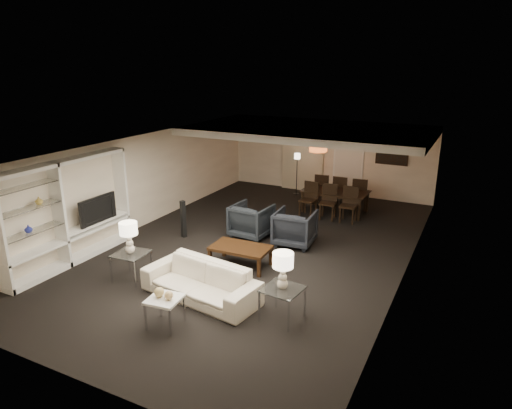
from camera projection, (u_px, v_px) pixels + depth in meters
The scene contains 35 objects.
floor at pixel (256, 247), 11.18m from camera, with size 11.00×11.00×0.00m, color black.
ceiling at pixel (256, 146), 10.42m from camera, with size 7.00×11.00×0.02m, color silver.
wall_back at pixel (329, 157), 15.49m from camera, with size 7.00×0.02×2.50m, color beige.
wall_front at pixel (72, 304), 6.11m from camera, with size 7.00×0.02×2.50m, color beige.
wall_left at pixel (140, 182), 12.30m from camera, with size 0.02×11.00×2.50m, color beige.
wall_right at pixel (409, 221), 9.30m from camera, with size 0.02×11.00×2.50m, color beige.
ceiling_soffit at pixel (309, 131), 13.43m from camera, with size 7.00×4.00×0.20m, color silver.
curtains at pixel (303, 156), 15.82m from camera, with size 1.50×0.12×2.40m, color beige.
door at pixel (348, 165), 15.22m from camera, with size 0.90×0.05×2.10m, color silver.
painting at pixel (392, 154), 14.46m from camera, with size 0.95×0.04×0.65m, color #142D38.
media_unit at pixel (69, 213), 10.02m from camera, with size 0.38×3.40×2.35m, color white, non-canonical shape.
pendant_light at pixel (318, 148), 13.45m from camera, with size 0.52×0.52×0.24m, color #D8591E.
sofa at pixel (201, 281), 8.70m from camera, with size 2.35×0.92×0.69m, color beige.
coffee_table at pixel (241, 256), 10.10m from camera, with size 1.29×0.75×0.46m, color black, non-canonical shape.
armchair_left at pixel (252, 220), 11.74m from camera, with size 0.93×0.96×0.87m, color black.
armchair_right at pixel (295, 228), 11.23m from camera, with size 0.93×0.96×0.87m, color black.
side_table_left at pixel (132, 266), 9.44m from camera, with size 0.64×0.64×0.60m, color silver, non-canonical shape.
side_table_right at pixel (282, 304), 7.99m from camera, with size 0.64×0.64×0.60m, color white, non-canonical shape.
table_lamp_left at pixel (129, 238), 9.25m from camera, with size 0.37×0.37×0.67m, color beige, non-canonical shape.
table_lamp_right at pixel (283, 271), 7.79m from camera, with size 0.37×0.37×0.67m, color beige, non-canonical shape.
marble_table at pixel (165, 312), 7.79m from camera, with size 0.54×0.54×0.54m, color white, non-canonical shape.
gold_gourd_a at pixel (159, 292), 7.72m from camera, with size 0.17×0.17×0.17m, color tan.
gold_gourd_b at pixel (169, 295), 7.64m from camera, with size 0.15×0.15×0.15m, color #DBB374.
television at pixel (94, 209), 10.65m from camera, with size 0.14×1.08×0.62m, color black.
vase_blue at pixel (28, 229), 9.16m from camera, with size 0.16×0.16×0.16m, color navy.
vase_amber at pixel (39, 201), 9.29m from camera, with size 0.16×0.16×0.17m, color #B1923B.
floor_speaker at pixel (183, 219), 11.69m from camera, with size 0.11×0.11×0.98m, color black.
dining_table at pixel (334, 202), 13.64m from camera, with size 1.92×1.07×0.67m, color black.
chair_nl at pixel (308, 200), 13.29m from camera, with size 0.46×0.46×1.00m, color black, non-canonical shape.
chair_nm at pixel (328, 202), 13.03m from camera, with size 0.46×0.46×1.00m, color black, non-canonical shape.
chair_nr at pixel (348, 205), 12.78m from camera, with size 0.46×0.46×1.00m, color black, non-canonical shape.
chair_fl at pixel (323, 189), 14.40m from camera, with size 0.46×0.46×1.00m, color black, non-canonical shape.
chair_fm at pixel (341, 191), 14.14m from camera, with size 0.46×0.46×1.00m, color black, non-canonical shape.
chair_fr at pixel (360, 194), 13.88m from camera, with size 0.46×0.46×1.00m, color black, non-canonical shape.
floor_lamp at pixel (297, 174), 15.43m from camera, with size 0.20×0.20×1.41m, color black, non-canonical shape.
Camera 1 is at (4.64, -9.24, 4.37)m, focal length 32.00 mm.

